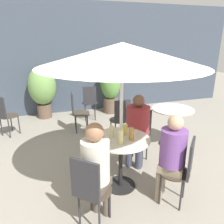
{
  "coord_description": "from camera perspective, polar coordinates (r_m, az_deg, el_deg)",
  "views": [
    {
      "loc": [
        -0.83,
        -2.31,
        2.05
      ],
      "look_at": [
        0.11,
        0.62,
        1.01
      ],
      "focal_mm": 35.0,
      "sensor_mm": 36.0,
      "label": 1
    }
  ],
  "objects": [
    {
      "name": "bistro_chair_5",
      "position": [
        5.62,
        -5.83,
        3.11
      ],
      "size": [
        0.4,
        0.42,
        0.91
      ],
      "rotation": [
        0.0,
        0.0,
        2.95
      ],
      "color": "#42382D",
      "rests_on": "ground_plane"
    },
    {
      "name": "potted_plant_0",
      "position": [
        6.02,
        -17.74,
        5.97
      ],
      "size": [
        0.71,
        0.71,
        1.38
      ],
      "color": "brown",
      "rests_on": "ground_plane"
    },
    {
      "name": "beer_glass_1",
      "position": [
        3.07,
        3.41,
        -4.63
      ],
      "size": [
        0.07,
        0.07,
        0.15
      ],
      "color": "#DBC65B",
      "rests_on": "cafe_table_near"
    },
    {
      "name": "bistro_chair_4",
      "position": [
        5.18,
        -26.34,
        -0.18
      ],
      "size": [
        0.45,
        0.45,
        0.91
      ],
      "rotation": [
        0.0,
        0.0,
        2.35
      ],
      "color": "#42382D",
      "rests_on": "ground_plane"
    },
    {
      "name": "bistro_chair_6",
      "position": [
        4.96,
        -9.27,
        0.83
      ],
      "size": [
        0.4,
        0.39,
        0.91
      ],
      "rotation": [
        0.0,
        0.0,
        1.49
      ],
      "color": "#42382D",
      "rests_on": "ground_plane"
    },
    {
      "name": "seated_person_0",
      "position": [
        2.46,
        -4.16,
        -13.61
      ],
      "size": [
        0.4,
        0.4,
        1.23
      ],
      "rotation": [
        0.0,
        0.0,
        2.39
      ],
      "color": "brown",
      "rests_on": "ground_plane"
    },
    {
      "name": "ground_plane",
      "position": [
        3.19,
        1.65,
        -21.18
      ],
      "size": [
        20.0,
        20.0,
        0.0
      ],
      "primitive_type": "plane",
      "color": "gray"
    },
    {
      "name": "seated_person_1",
      "position": [
        2.84,
        15.3,
        -10.02
      ],
      "size": [
        0.41,
        0.41,
        1.2
      ],
      "rotation": [
        0.0,
        0.0,
        3.96
      ],
      "color": "gray",
      "rests_on": "ground_plane"
    },
    {
      "name": "bistro_chair_1",
      "position": [
        2.91,
        17.93,
        -13.47
      ],
      "size": [
        0.45,
        0.45,
        0.91
      ],
      "rotation": [
        0.0,
        0.0,
        -2.33
      ],
      "color": "#42382D",
      "rests_on": "ground_plane"
    },
    {
      "name": "beer_glass_0",
      "position": [
        2.93,
        5.09,
        -5.67
      ],
      "size": [
        0.07,
        0.07,
        0.17
      ],
      "color": "#B28433",
      "rests_on": "cafe_table_near"
    },
    {
      "name": "bistro_chair_0",
      "position": [
        2.47,
        -5.82,
        -18.99
      ],
      "size": [
        0.45,
        0.45,
        0.91
      ],
      "rotation": [
        0.0,
        0.0,
        -3.9
      ],
      "color": "#42382D",
      "rests_on": "ground_plane"
    },
    {
      "name": "beer_glass_3",
      "position": [
        2.82,
        2.3,
        -6.42
      ],
      "size": [
        0.07,
        0.07,
        0.19
      ],
      "color": "beige",
      "rests_on": "cafe_table_near"
    },
    {
      "name": "bistro_chair_2",
      "position": [
        3.78,
        7.32,
        -4.89
      ],
      "size": [
        0.45,
        0.45,
        0.91
      ],
      "rotation": [
        0.0,
        0.0,
        -0.76
      ],
      "color": "#42382D",
      "rests_on": "ground_plane"
    },
    {
      "name": "umbrella",
      "position": [
        2.7,
        2.67,
        14.73
      ],
      "size": [
        2.07,
        2.07,
        2.0
      ],
      "color": "silver",
      "rests_on": "ground_plane"
    },
    {
      "name": "beer_glass_2",
      "position": [
        3.0,
        -0.11,
        -5.08
      ],
      "size": [
        0.06,
        0.06,
        0.16
      ],
      "color": "beige",
      "rests_on": "cafe_table_near"
    },
    {
      "name": "cafe_table_far",
      "position": [
        4.43,
        15.43,
        -1.35
      ],
      "size": [
        0.81,
        0.81,
        0.76
      ],
      "color": "black",
      "rests_on": "ground_plane"
    },
    {
      "name": "cafe_table_near",
      "position": [
        3.07,
        2.31,
        -9.98
      ],
      "size": [
        0.8,
        0.8,
        0.76
      ],
      "color": "black",
      "rests_on": "ground_plane"
    },
    {
      "name": "potted_plant_1",
      "position": [
        6.18,
        -0.41,
        6.79
      ],
      "size": [
        0.57,
        0.57,
        1.38
      ],
      "color": "brown",
      "rests_on": "ground_plane"
    },
    {
      "name": "seated_person_2",
      "position": [
        3.59,
        6.66,
        -3.34
      ],
      "size": [
        0.48,
        0.48,
        1.21
      ],
      "rotation": [
        0.0,
        0.0,
        -0.76
      ],
      "color": "#42475B",
      "rests_on": "ground_plane"
    },
    {
      "name": "storefront_wall",
      "position": [
        6.31,
        -10.4,
        13.43
      ],
      "size": [
        10.0,
        0.06,
        3.0
      ],
      "color": "#3D4756",
      "rests_on": "ground_plane"
    },
    {
      "name": "bistro_chair_3",
      "position": [
        4.41,
        2.29,
        -1.24
      ],
      "size": [
        0.39,
        0.4,
        0.91
      ],
      "rotation": [
        0.0,
        0.0,
        3.2
      ],
      "color": "#42382D",
      "rests_on": "ground_plane"
    }
  ]
}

